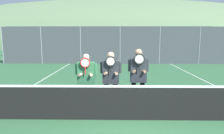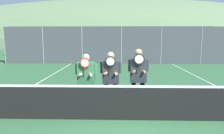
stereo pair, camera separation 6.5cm
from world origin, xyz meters
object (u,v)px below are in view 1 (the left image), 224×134
car_far_left (66,50)px  car_center (167,50)px  player_center_right (138,75)px  car_right_of_center (221,50)px  player_leftmost (86,78)px  car_left_of_center (116,50)px  player_center_left (111,77)px

car_far_left → car_center: bearing=-0.2°
player_center_right → car_right_of_center: player_center_right is taller
player_leftmost → car_far_left: bearing=106.3°
car_left_of_center → player_center_left: bearing=-91.0°
player_leftmost → player_center_right: player_center_right is taller
player_center_left → player_center_right: bearing=1.1°
player_center_left → player_leftmost: bearing=-178.1°
player_center_right → car_left_of_center: size_ratio=0.42×
player_center_right → car_right_of_center: (9.21, 13.10, -0.17)m
car_left_of_center → car_center: 4.83m
player_center_left → car_far_left: car_far_left is taller
player_center_right → car_right_of_center: size_ratio=0.40×
player_leftmost → player_center_right: bearing=1.5°
player_center_left → car_right_of_center: size_ratio=0.38×
player_center_left → player_center_right: player_center_right is taller
car_left_of_center → car_right_of_center: bearing=0.1°
car_right_of_center → player_leftmost: bearing=-129.2°
player_center_left → car_far_left: 14.06m
player_center_right → player_center_left: bearing=-178.9°
car_left_of_center → car_center: car_center is taller
player_center_left → car_left_of_center: (0.24, 13.09, -0.14)m
car_far_left → car_left_of_center: car_far_left is taller
car_far_left → player_center_right: bearing=-67.9°
player_center_right → car_right_of_center: 16.01m
car_far_left → car_center: car_center is taller
player_center_right → player_leftmost: bearing=-178.5°
car_far_left → car_right_of_center: (14.60, -0.18, 0.02)m
car_center → car_right_of_center: bearing=-1.8°
player_leftmost → car_center: size_ratio=0.40×
player_leftmost → car_right_of_center: 16.95m
car_left_of_center → player_leftmost: bearing=-94.1°
car_left_of_center → car_right_of_center: 9.76m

